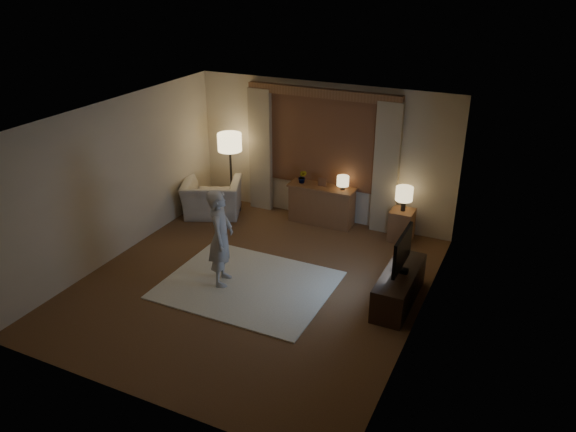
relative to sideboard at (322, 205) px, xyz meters
The scene contains 13 objects.
room 2.23m from the sideboard, 93.08° to the right, with size 5.04×5.54×2.64m.
rug 2.62m from the sideboard, 93.49° to the right, with size 2.50×2.00×0.02m, color #EFE8C9.
sideboard is the anchor object (origin of this frame).
picture_frame 0.45m from the sideboard, ahead, with size 0.16×0.02×0.20m, color brown.
plant 0.64m from the sideboard, behind, with size 0.17×0.13×0.30m, color #999999.
table_lamp_sideboard 0.68m from the sideboard, ahead, with size 0.22×0.22×0.30m.
floor_lamp 2.07m from the sideboard, behind, with size 0.46×0.46×1.57m.
armchair 2.13m from the sideboard, 164.11° to the right, with size 1.08×0.94×0.70m, color beige.
side_table 1.55m from the sideboard, ahead, with size 0.40×0.40×0.56m, color brown.
table_lamp_side 1.63m from the sideboard, ahead, with size 0.30×0.30×0.44m.
tv_stand 2.89m from the sideboard, 44.90° to the right, with size 0.45×1.40×0.50m, color black.
tv 2.92m from the sideboard, 44.93° to the right, with size 0.21×0.85×0.62m.
person 2.77m from the sideboard, 101.41° to the right, with size 0.56×0.37×1.53m, color #B6B1A8.
Camera 1 is at (3.67, -6.49, 4.57)m, focal length 35.00 mm.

